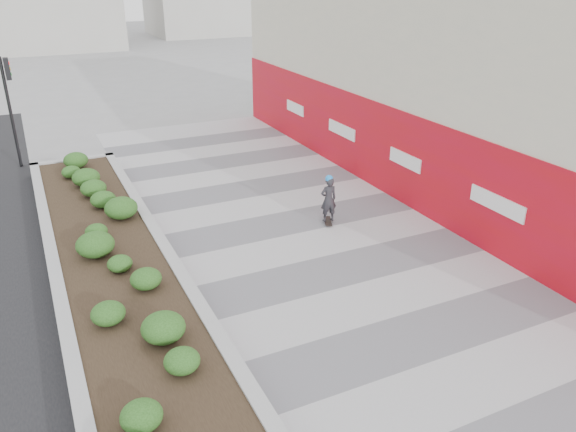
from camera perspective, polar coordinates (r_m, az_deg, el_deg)
name	(u,v)px	position (r m, az deg, el deg)	size (l,w,h in m)	color
ground	(484,387)	(11.54, 19.25, -16.09)	(160.00, 160.00, 0.00)	gray
walkway	(390,307)	(13.32, 10.35, -9.04)	(8.00, 36.00, 0.01)	#A8A8AD
building	(467,70)	(20.55, 17.76, 13.95)	(6.04, 24.08, 8.00)	beige
planter	(114,265)	(14.61, -17.27, -4.75)	(3.00, 18.00, 0.90)	#9E9EA0
traffic_signal_near	(9,96)	(23.80, -26.45, 10.86)	(0.33, 0.28, 4.20)	black
manhole_cover	(408,302)	(13.59, 12.09, -8.49)	(0.44, 0.44, 0.01)	#595654
skateboarder	(328,199)	(16.90, 4.13, 1.72)	(0.54, 0.74, 1.56)	beige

